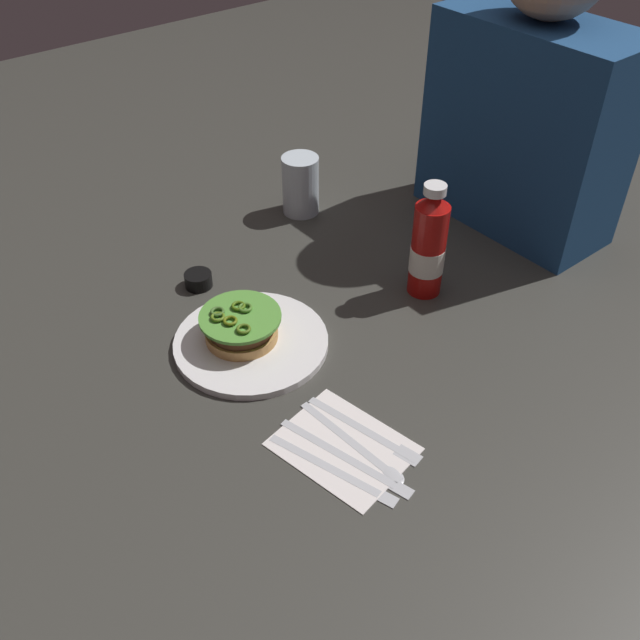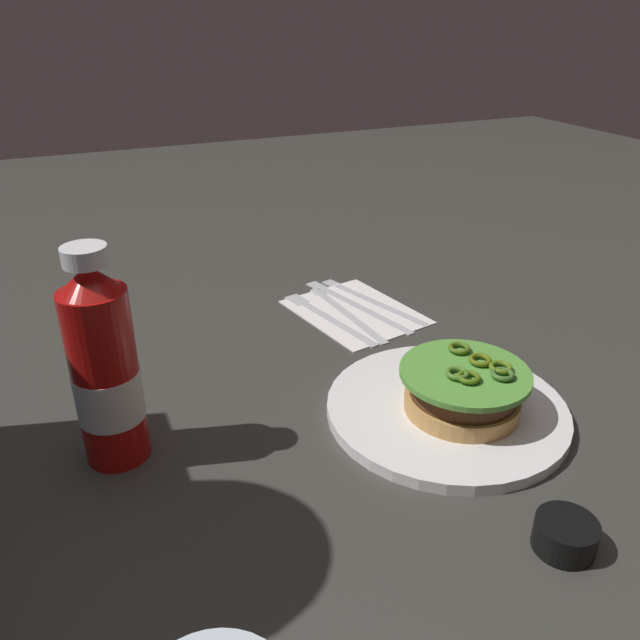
{
  "view_description": "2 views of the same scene",
  "coord_description": "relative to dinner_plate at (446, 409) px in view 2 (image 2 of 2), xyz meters",
  "views": [
    {
      "loc": [
        0.74,
        -0.56,
        0.76
      ],
      "look_at": [
        0.09,
        -0.04,
        0.06
      ],
      "focal_mm": 39.51,
      "sensor_mm": 36.0,
      "label": 1
    },
    {
      "loc": [
        -0.43,
        0.22,
        0.39
      ],
      "look_at": [
        0.14,
        -0.03,
        0.07
      ],
      "focal_mm": 35.47,
      "sensor_mm": 36.0,
      "label": 2
    }
  ],
  "objects": [
    {
      "name": "condiment_cup",
      "position": [
        -0.19,
        0.02,
        0.01
      ],
      "size": [
        0.05,
        0.05,
        0.03
      ],
      "primitive_type": "cylinder",
      "color": "black",
      "rests_on": "ground_plane"
    },
    {
      "name": "butter_knife",
      "position": [
        0.29,
        -0.05,
        -0.0
      ],
      "size": [
        0.19,
        0.07,
        0.0
      ],
      "color": "silver",
      "rests_on": "napkin"
    },
    {
      "name": "dinner_plate",
      "position": [
        0.0,
        0.0,
        0.0
      ],
      "size": [
        0.25,
        0.25,
        0.01
      ],
      "primitive_type": "cylinder",
      "color": "white",
      "rests_on": "ground_plane"
    },
    {
      "name": "ketchup_bottle",
      "position": [
        0.07,
        0.32,
        0.09
      ],
      "size": [
        0.06,
        0.06,
        0.21
      ],
      "color": "#AD100D",
      "rests_on": "ground_plane"
    },
    {
      "name": "ground_plane",
      "position": [
        -0.02,
        0.12,
        -0.01
      ],
      "size": [
        3.0,
        3.0,
        0.0
      ],
      "primitive_type": "plane",
      "color": "#373731"
    },
    {
      "name": "fork_utensil",
      "position": [
        0.26,
        0.02,
        -0.0
      ],
      "size": [
        0.19,
        0.06,
        0.0
      ],
      "color": "silver",
      "rests_on": "napkin"
    },
    {
      "name": "spoon_utensil",
      "position": [
        0.28,
        -0.01,
        -0.0
      ],
      "size": [
        0.2,
        0.03,
        0.0
      ],
      "color": "silver",
      "rests_on": "napkin"
    },
    {
      "name": "napkin",
      "position": [
        0.25,
        -0.02,
        -0.0
      ],
      "size": [
        0.2,
        0.17,
        0.0
      ],
      "primitive_type": "cube",
      "rotation": [
        0.0,
        0.0,
        0.19
      ],
      "color": "white",
      "rests_on": "ground_plane"
    },
    {
      "name": "steak_knife",
      "position": [
        0.28,
        -0.03,
        -0.0
      ],
      "size": [
        0.21,
        0.07,
        0.0
      ],
      "color": "silver",
      "rests_on": "napkin"
    },
    {
      "name": "burger_sandwich",
      "position": [
        -0.01,
        -0.01,
        0.03
      ],
      "size": [
        0.13,
        0.13,
        0.05
      ],
      "color": "tan",
      "rests_on": "dinner_plate"
    }
  ]
}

